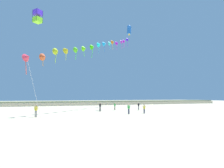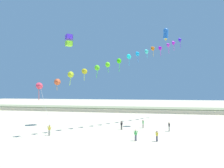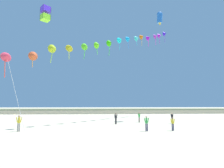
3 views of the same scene
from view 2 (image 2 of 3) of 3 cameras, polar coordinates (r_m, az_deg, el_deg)
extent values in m
plane|color=beige|center=(23.28, -1.67, -20.32)|extent=(240.00, 240.00, 0.00)
cube|color=beige|center=(62.01, 5.63, -8.43)|extent=(120.00, 9.05, 0.98)
cube|color=gray|center=(61.95, 5.63, -7.86)|extent=(120.00, 7.69, 0.56)
cylinder|color=#726656|center=(35.42, 10.05, -13.31)|extent=(0.11, 0.11, 0.79)
cylinder|color=#726656|center=(35.29, 10.16, -13.35)|extent=(0.11, 0.11, 0.79)
cylinder|color=green|center=(35.23, 10.10, -12.26)|extent=(0.21, 0.21, 0.56)
cylinder|color=green|center=(35.38, 9.96, -12.15)|extent=(0.15, 0.20, 0.53)
cylinder|color=green|center=(35.07, 10.24, -12.24)|extent=(0.15, 0.20, 0.53)
sphere|color=#9E7051|center=(35.16, 10.10, -11.64)|extent=(0.21, 0.21, 0.21)
cylinder|color=gray|center=(33.61, 18.23, -13.82)|extent=(0.12, 0.12, 0.81)
cylinder|color=gray|center=(33.74, 18.10, -13.78)|extent=(0.12, 0.12, 0.81)
cylinder|color=black|center=(33.54, 18.15, -12.64)|extent=(0.21, 0.21, 0.57)
cylinder|color=black|center=(33.37, 18.31, -12.62)|extent=(0.14, 0.21, 0.55)
cylinder|color=black|center=(33.69, 17.99, -12.52)|extent=(0.14, 0.21, 0.55)
sphere|color=tan|center=(33.47, 18.14, -11.96)|extent=(0.22, 0.22, 0.22)
cylinder|color=gray|center=(30.90, -19.64, -14.78)|extent=(0.13, 0.13, 0.88)
cylinder|color=gray|center=(30.93, -19.94, -14.77)|extent=(0.13, 0.13, 0.88)
cylinder|color=yellow|center=(30.76, -19.77, -13.40)|extent=(0.23, 0.23, 0.63)
cylinder|color=yellow|center=(30.71, -19.39, -13.33)|extent=(0.23, 0.15, 0.60)
cylinder|color=yellow|center=(30.78, -20.15, -13.30)|extent=(0.23, 0.15, 0.60)
sphere|color=tan|center=(30.67, -19.76, -12.60)|extent=(0.24, 0.24, 0.24)
cylinder|color=black|center=(33.29, 3.00, -14.04)|extent=(0.12, 0.12, 0.81)
cylinder|color=black|center=(33.34, 3.24, -14.03)|extent=(0.12, 0.12, 0.81)
cylinder|color=black|center=(33.18, 3.12, -12.86)|extent=(0.21, 0.21, 0.57)
cylinder|color=black|center=(33.11, 2.81, -12.81)|extent=(0.21, 0.16, 0.55)
cylinder|color=black|center=(33.23, 3.43, -12.77)|extent=(0.21, 0.16, 0.55)
sphere|color=brown|center=(33.11, 3.12, -12.18)|extent=(0.22, 0.22, 0.22)
cylinder|color=#282D4C|center=(26.91, 14.34, -16.91)|extent=(0.11, 0.11, 0.76)
cylinder|color=#282D4C|center=(26.83, 14.57, -16.95)|extent=(0.11, 0.11, 0.76)
cylinder|color=yellow|center=(26.71, 14.44, -15.59)|extent=(0.20, 0.20, 0.54)
cylinder|color=yellow|center=(26.81, 14.14, -15.45)|extent=(0.18, 0.18, 0.51)
cylinder|color=yellow|center=(26.60, 14.75, -15.55)|extent=(0.18, 0.18, 0.51)
sphere|color=brown|center=(26.63, 14.43, -14.80)|extent=(0.21, 0.21, 0.21)
cylinder|color=#282D4C|center=(26.58, 7.90, -17.05)|extent=(0.12, 0.12, 0.83)
cylinder|color=#282D4C|center=(26.59, 7.57, -17.05)|extent=(0.12, 0.12, 0.83)
cylinder|color=green|center=(26.42, 7.73, -15.56)|extent=(0.22, 0.22, 0.59)
cylinder|color=green|center=(26.39, 8.15, -15.47)|extent=(0.20, 0.09, 0.56)
cylinder|color=green|center=(26.42, 7.30, -15.46)|extent=(0.20, 0.09, 0.56)
sphere|color=beige|center=(26.32, 7.72, -14.68)|extent=(0.23, 0.23, 0.23)
cone|color=#EE3B52|center=(30.05, -22.45, -0.41)|extent=(1.41, 1.43, 1.22)
cylinder|color=#E54C39|center=(30.02, -22.77, -2.88)|extent=(0.24, 0.24, 2.16)
cone|color=#D35329|center=(30.83, -17.28, 0.66)|extent=(1.32, 1.26, 1.12)
cylinder|color=orange|center=(30.76, -17.56, -0.88)|extent=(0.18, 0.14, 1.22)
cone|color=#ACC61D|center=(31.30, -13.16, 3.05)|extent=(1.33, 1.26, 1.13)
cylinder|color=#A1E539|center=(31.17, -13.44, 1.05)|extent=(0.26, 0.28, 1.75)
cone|color=gold|center=(32.75, -8.82, 4.31)|extent=(1.42, 1.37, 1.22)
cylinder|color=#C7E539|center=(32.59, -9.07, 2.57)|extent=(0.10, 0.21, 1.56)
cone|color=#55CC1F|center=(33.96, -4.66, 5.39)|extent=(1.31, 1.21, 1.11)
cylinder|color=#45E539|center=(33.77, -4.89, 3.51)|extent=(0.27, 0.09, 1.80)
cone|color=#60DF16|center=(35.24, -1.10, 6.39)|extent=(1.32, 1.30, 1.13)
cylinder|color=#4FE539|center=(35.04, -1.31, 4.91)|extent=(0.21, 0.20, 1.41)
cone|color=#34CC0B|center=(36.64, 2.61, 7.60)|extent=(1.33, 1.25, 1.13)
cylinder|color=#39E53D|center=(36.36, 2.42, 5.64)|extent=(0.31, 0.32, 2.11)
cone|color=#14EEE7|center=(38.18, 5.82, 9.04)|extent=(1.36, 1.30, 1.16)
cylinder|color=#39C1E5|center=(37.88, 5.65, 7.37)|extent=(0.16, 0.11, 1.85)
cone|color=#10A5EC|center=(39.94, 8.63, 9.84)|extent=(1.36, 1.35, 1.17)
cylinder|color=#3984E5|center=(39.63, 8.48, 8.27)|extent=(0.14, 0.26, 1.82)
cone|color=#38D1C1|center=(41.85, 11.53, 10.45)|extent=(1.32, 1.33, 1.15)
cylinder|color=#39CDE5|center=(41.56, 11.39, 9.27)|extent=(0.08, 0.11, 1.36)
cone|color=orange|center=(44.16, 13.44, 11.35)|extent=(1.38, 1.35, 1.18)
cylinder|color=gold|center=(43.80, 13.32, 9.88)|extent=(0.13, 0.30, 1.91)
cone|color=#A212CA|center=(45.95, 15.71, 11.33)|extent=(1.40, 1.36, 1.19)
cylinder|color=#E539E1|center=(45.59, 15.60, 9.96)|extent=(0.10, 0.29, 1.84)
cone|color=purple|center=(47.99, 18.15, 12.13)|extent=(1.39, 1.39, 1.20)
cylinder|color=#E539D4|center=(47.58, 18.06, 10.68)|extent=(0.10, 0.13, 2.11)
cone|color=#AD12CB|center=(50.43, 19.67, 12.62)|extent=(1.28, 1.32, 1.13)
cylinder|color=#E539D8|center=(50.03, 19.58, 11.34)|extent=(0.10, 0.14, 1.94)
cone|color=#3519D9|center=(52.47, 21.53, 13.37)|extent=(1.30, 1.24, 1.11)
cylinder|color=#7C39E5|center=(52.02, 21.45, 12.01)|extent=(0.13, 0.09, 2.20)
cylinder|color=silver|center=(30.20, -20.57, -8.28)|extent=(1.92, 0.99, 7.95)
cube|color=#83E728|center=(39.71, -13.89, 12.69)|extent=(1.83, 1.83, 0.99)
cube|color=#512DE5|center=(40.10, -13.87, 14.66)|extent=(1.83, 1.83, 0.99)
cylinder|color=black|center=(40.67, -13.25, 13.37)|extent=(0.04, 0.04, 2.41)
cylinder|color=black|center=(40.33, -15.06, 13.52)|extent=(0.04, 0.04, 2.41)
cylinder|color=black|center=(39.12, -14.54, 14.01)|extent=(0.04, 0.04, 2.41)
cylinder|color=black|center=(39.48, -12.67, 13.84)|extent=(0.04, 0.04, 2.41)
cylinder|color=blue|center=(39.45, 17.15, 15.20)|extent=(1.19, 1.07, 1.86)
sphere|color=blue|center=(39.70, 17.14, 16.31)|extent=(1.02, 1.02, 1.02)
cone|color=gold|center=(39.17, 17.17, 13.82)|extent=(0.95, 0.95, 0.78)
sphere|color=black|center=(39.79, 17.13, 16.71)|extent=(0.21, 0.21, 0.21)
camera|label=1|loc=(14.17, -81.12, -18.73)|focal=28.00mm
camera|label=3|loc=(9.71, -32.49, -27.68)|focal=28.00mm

